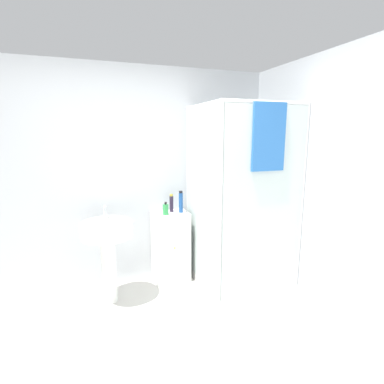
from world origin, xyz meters
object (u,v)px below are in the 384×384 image
(soap_dispenser, at_px, (166,209))
(shampoo_bottle_tall_black, at_px, (171,203))
(shampoo_bottle_blue, at_px, (181,202))
(sink, at_px, (107,241))

(soap_dispenser, relative_size, shampoo_bottle_tall_black, 0.72)
(shampoo_bottle_tall_black, bearing_deg, shampoo_bottle_blue, -37.01)
(shampoo_bottle_blue, bearing_deg, soap_dispenser, -168.84)
(sink, distance_m, soap_dispenser, 0.73)
(sink, height_order, shampoo_bottle_blue, shampoo_bottle_blue)
(sink, xyz_separation_m, shampoo_bottle_tall_black, (0.77, 0.30, 0.27))
(soap_dispenser, distance_m, shampoo_bottle_tall_black, 0.15)
(sink, relative_size, shampoo_bottle_blue, 3.89)
(shampoo_bottle_blue, bearing_deg, shampoo_bottle_tall_black, 142.99)
(shampoo_bottle_tall_black, bearing_deg, soap_dispenser, -132.48)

